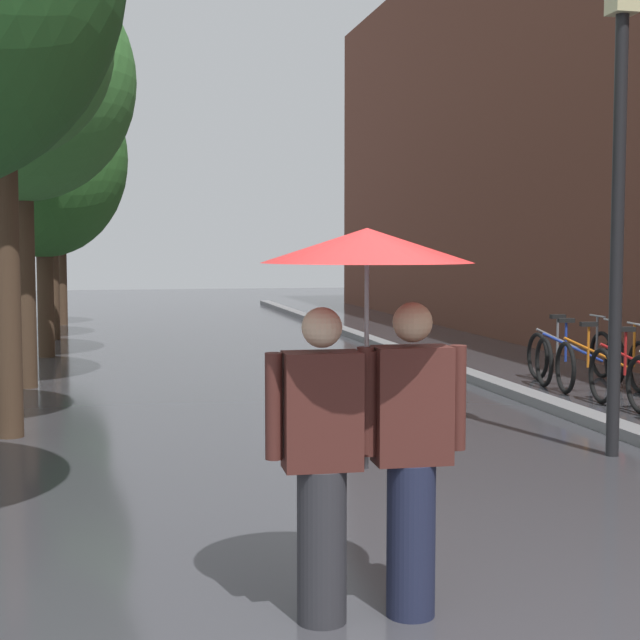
{
  "coord_description": "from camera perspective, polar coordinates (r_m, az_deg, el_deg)",
  "views": [
    {
      "loc": [
        -2.0,
        -4.08,
        1.96
      ],
      "look_at": [
        -0.28,
        3.65,
        1.35
      ],
      "focal_mm": 53.54,
      "sensor_mm": 36.0,
      "label": 1
    }
  ],
  "objects": [
    {
      "name": "parked_bicycle_7",
      "position": [
        13.86,
        15.26,
        -2.3
      ],
      "size": [
        1.17,
        0.84,
        0.96
      ],
      "color": "black",
      "rests_on": "ground"
    },
    {
      "name": "kerb_strip",
      "position": [
        15.13,
        7.66,
        -2.84
      ],
      "size": [
        0.3,
        36.0,
        0.12
      ],
      "primitive_type": "cube",
      "color": "slate",
      "rests_on": "ground"
    },
    {
      "name": "street_tree_5",
      "position": [
        24.59,
        -15.3,
        6.98
      ],
      "size": [
        2.3,
        2.3,
        4.39
      ],
      "color": "#473323",
      "rests_on": "ground"
    },
    {
      "name": "street_lamp_post",
      "position": [
        9.26,
        17.41,
        7.9
      ],
      "size": [
        0.24,
        0.24,
        4.38
      ],
      "color": "black",
      "rests_on": "ground"
    },
    {
      "name": "street_tree_2",
      "position": [
        13.95,
        -17.53,
        13.49
      ],
      "size": [
        3.14,
        3.14,
        5.89
      ],
      "color": "#473323",
      "rests_on": "ground"
    },
    {
      "name": "parked_bicycle_8",
      "position": [
        14.61,
        14.71,
        -1.95
      ],
      "size": [
        1.1,
        0.73,
        0.96
      ],
      "color": "black",
      "rests_on": "ground"
    },
    {
      "name": "parked_bicycle_6",
      "position": [
        13.29,
        16.54,
        -2.61
      ],
      "size": [
        1.16,
        0.84,
        0.96
      ],
      "color": "black",
      "rests_on": "ground"
    },
    {
      "name": "parked_bicycle_5",
      "position": [
        12.65,
        18.58,
        -3.02
      ],
      "size": [
        1.13,
        0.78,
        0.96
      ],
      "color": "black",
      "rests_on": "ground"
    },
    {
      "name": "street_tree_4",
      "position": [
        20.93,
        -15.86,
        9.01
      ],
      "size": [
        2.67,
        2.67,
        5.11
      ],
      "color": "#473323",
      "rests_on": "ground"
    },
    {
      "name": "street_tree_1",
      "position": [
        10.41,
        -18.53,
        15.23
      ],
      "size": [
        2.24,
        2.24,
        5.17
      ],
      "color": "#473323",
      "rests_on": "ground"
    },
    {
      "name": "couple_under_umbrella",
      "position": [
        4.96,
        2.84,
        -2.48
      ],
      "size": [
        1.11,
        1.11,
        2.06
      ],
      "color": "#2D2D33",
      "rests_on": "ground"
    },
    {
      "name": "street_tree_3",
      "position": [
        17.58,
        -16.25,
        9.24
      ],
      "size": [
        2.94,
        2.94,
        5.24
      ],
      "color": "#473323",
      "rests_on": "ground"
    }
  ]
}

